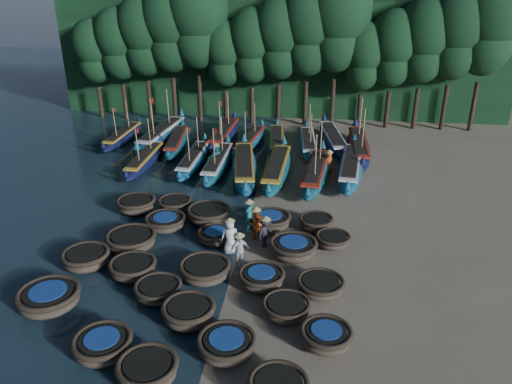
# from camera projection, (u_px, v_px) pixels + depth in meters

# --- Properties ---
(ground) EXTENTS (120.00, 120.00, 0.00)m
(ground) POSITION_uv_depth(u_px,v_px,m) (244.00, 234.00, 25.64)
(ground) COLOR #7B705A
(ground) RESTS_ON ground
(foliage_wall) EXTENTS (40.00, 3.00, 10.00)m
(foliage_wall) POSITION_uv_depth(u_px,v_px,m) (281.00, 59.00, 44.83)
(foliage_wall) COLOR black
(foliage_wall) RESTS_ON ground
(coracle_1) EXTENTS (2.50, 2.50, 0.77)m
(coracle_1) POSITION_uv_depth(u_px,v_px,m) (103.00, 345.00, 17.48)
(coracle_1) COLOR brown
(coracle_1) RESTS_ON ground
(coracle_2) EXTENTS (2.36, 2.36, 0.82)m
(coracle_2) POSITION_uv_depth(u_px,v_px,m) (148.00, 370.00, 16.36)
(coracle_2) COLOR brown
(coracle_2) RESTS_ON ground
(coracle_3) EXTENTS (2.59, 2.59, 0.73)m
(coracle_3) POSITION_uv_depth(u_px,v_px,m) (227.00, 345.00, 17.53)
(coracle_3) COLOR brown
(coracle_3) RESTS_ON ground
(coracle_5) EXTENTS (2.57, 2.57, 0.85)m
(coracle_5) POSITION_uv_depth(u_px,v_px,m) (49.00, 298.00, 19.89)
(coracle_5) COLOR brown
(coracle_5) RESTS_ON ground
(coracle_6) EXTENTS (2.39, 2.39, 0.70)m
(coracle_6) POSITION_uv_depth(u_px,v_px,m) (158.00, 290.00, 20.52)
(coracle_6) COLOR brown
(coracle_6) RESTS_ON ground
(coracle_7) EXTENTS (2.32, 2.32, 0.84)m
(coracle_7) POSITION_uv_depth(u_px,v_px,m) (189.00, 312.00, 19.07)
(coracle_7) COLOR brown
(coracle_7) RESTS_ON ground
(coracle_8) EXTENTS (1.94, 1.94, 0.63)m
(coracle_8) POSITION_uv_depth(u_px,v_px,m) (286.00, 307.00, 19.54)
(coracle_8) COLOR brown
(coracle_8) RESTS_ON ground
(coracle_9) EXTENTS (1.95, 1.95, 0.74)m
(coracle_9) POSITION_uv_depth(u_px,v_px,m) (326.00, 336.00, 17.92)
(coracle_9) COLOR brown
(coracle_9) RESTS_ON ground
(coracle_10) EXTENTS (2.19, 2.19, 0.82)m
(coracle_10) POSITION_uv_depth(u_px,v_px,m) (86.00, 258.00, 22.64)
(coracle_10) COLOR brown
(coracle_10) RESTS_ON ground
(coracle_11) EXTENTS (2.31, 2.31, 0.76)m
(coracle_11) POSITION_uv_depth(u_px,v_px,m) (133.00, 268.00, 21.99)
(coracle_11) COLOR brown
(coracle_11) RESTS_ON ground
(coracle_12) EXTENTS (2.29, 2.29, 0.81)m
(coracle_12) POSITION_uv_depth(u_px,v_px,m) (205.00, 270.00, 21.77)
(coracle_12) COLOR brown
(coracle_12) RESTS_ON ground
(coracle_13) EXTENTS (2.41, 2.41, 0.72)m
(coracle_13) POSITION_uv_depth(u_px,v_px,m) (261.00, 278.00, 21.31)
(coracle_13) COLOR brown
(coracle_13) RESTS_ON ground
(coracle_14) EXTENTS (2.03, 2.03, 0.68)m
(coracle_14) POSITION_uv_depth(u_px,v_px,m) (321.00, 285.00, 20.84)
(coracle_14) COLOR brown
(coracle_14) RESTS_ON ground
(coracle_15) EXTENTS (2.89, 2.89, 0.82)m
(coracle_15) POSITION_uv_depth(u_px,v_px,m) (131.00, 240.00, 24.15)
(coracle_15) COLOR brown
(coracle_15) RESTS_ON ground
(coracle_16) EXTENTS (2.14, 2.14, 0.73)m
(coracle_16) POSITION_uv_depth(u_px,v_px,m) (165.00, 222.00, 25.96)
(coracle_16) COLOR brown
(coracle_16) RESTS_ON ground
(coracle_17) EXTENTS (1.87, 1.87, 0.65)m
(coracle_17) POSITION_uv_depth(u_px,v_px,m) (216.00, 235.00, 24.75)
(coracle_17) COLOR brown
(coracle_17) RESTS_ON ground
(coracle_18) EXTENTS (2.49, 2.49, 0.85)m
(coracle_18) POSITION_uv_depth(u_px,v_px,m) (293.00, 248.00, 23.42)
(coracle_18) COLOR brown
(coracle_18) RESTS_ON ground
(coracle_19) EXTENTS (1.94, 1.94, 0.65)m
(coracle_19) POSITION_uv_depth(u_px,v_px,m) (333.00, 240.00, 24.36)
(coracle_19) COLOR brown
(coracle_19) RESTS_ON ground
(coracle_20) EXTENTS (2.56, 2.56, 0.80)m
(coracle_20) POSITION_uv_depth(u_px,v_px,m) (136.00, 204.00, 27.80)
(coracle_20) COLOR brown
(coracle_20) RESTS_ON ground
(coracle_21) EXTENTS (2.24, 2.24, 0.74)m
(coracle_21) POSITION_uv_depth(u_px,v_px,m) (175.00, 204.00, 27.90)
(coracle_21) COLOR brown
(coracle_21) RESTS_ON ground
(coracle_22) EXTENTS (2.73, 2.73, 0.84)m
(coracle_22) POSITION_uv_depth(u_px,v_px,m) (209.00, 214.00, 26.69)
(coracle_22) COLOR brown
(coracle_22) RESTS_ON ground
(coracle_23) EXTENTS (2.19, 2.19, 0.79)m
(coracle_23) POSITION_uv_depth(u_px,v_px,m) (270.00, 220.00, 26.02)
(coracle_23) COLOR brown
(coracle_23) RESTS_ON ground
(coracle_24) EXTENTS (2.20, 2.20, 0.72)m
(coracle_24) POSITION_uv_depth(u_px,v_px,m) (316.00, 222.00, 25.93)
(coracle_24) COLOR brown
(coracle_24) RESTS_ON ground
(long_boat_2) EXTENTS (1.32, 7.43, 3.16)m
(long_boat_2) POSITION_uv_depth(u_px,v_px,m) (145.00, 160.00, 34.08)
(long_boat_2) COLOR #0F1439
(long_boat_2) RESTS_ON ground
(long_boat_3) EXTENTS (1.39, 7.61, 3.23)m
(long_boat_3) POSITION_uv_depth(u_px,v_px,m) (193.00, 160.00, 34.07)
(long_boat_3) COLOR navy
(long_boat_3) RESTS_ON ground
(long_boat_4) EXTENTS (1.42, 8.05, 3.42)m
(long_boat_4) POSITION_uv_depth(u_px,v_px,m) (218.00, 163.00, 33.45)
(long_boat_4) COLOR navy
(long_boat_4) RESTS_ON ground
(long_boat_5) EXTENTS (2.94, 9.04, 1.61)m
(long_boat_5) POSITION_uv_depth(u_px,v_px,m) (245.00, 167.00, 32.61)
(long_boat_5) COLOR navy
(long_boat_5) RESTS_ON ground
(long_boat_6) EXTENTS (1.86, 8.86, 1.56)m
(long_boat_6) POSITION_uv_depth(u_px,v_px,m) (277.00, 169.00, 32.34)
(long_boat_6) COLOR navy
(long_boat_6) RESTS_ON ground
(long_boat_7) EXTENTS (2.35, 8.49, 3.63)m
(long_boat_7) POSITION_uv_depth(u_px,v_px,m) (316.00, 173.00, 31.77)
(long_boat_7) COLOR navy
(long_boat_7) RESTS_ON ground
(long_boat_8) EXTENTS (2.42, 8.90, 1.57)m
(long_boat_8) POSITION_uv_depth(u_px,v_px,m) (351.00, 167.00, 32.54)
(long_boat_8) COLOR navy
(long_boat_8) RESTS_ON ground
(long_boat_9) EXTENTS (1.56, 7.27, 3.09)m
(long_boat_9) POSITION_uv_depth(u_px,v_px,m) (123.00, 136.00, 38.90)
(long_boat_9) COLOR #0F1439
(long_boat_9) RESTS_ON ground
(long_boat_10) EXTENTS (2.54, 9.15, 3.91)m
(long_boat_10) POSITION_uv_depth(u_px,v_px,m) (162.00, 134.00, 38.87)
(long_boat_10) COLOR navy
(long_boat_10) RESTS_ON ground
(long_boat_11) EXTENTS (2.16, 7.55, 1.34)m
(long_boat_11) POSITION_uv_depth(u_px,v_px,m) (176.00, 142.00, 37.58)
(long_boat_11) COLOR navy
(long_boat_11) RESTS_ON ground
(long_boat_12) EXTENTS (1.88, 8.59, 3.65)m
(long_boat_12) POSITION_uv_depth(u_px,v_px,m) (224.00, 135.00, 38.96)
(long_boat_12) COLOR #0F1439
(long_boat_12) RESTS_ON ground
(long_boat_13) EXTENTS (2.41, 7.41, 3.18)m
(long_boat_13) POSITION_uv_depth(u_px,v_px,m) (250.00, 141.00, 37.71)
(long_boat_13) COLOR navy
(long_boat_13) RESTS_ON ground
(long_boat_14) EXTENTS (1.88, 7.37, 1.30)m
(long_boat_14) POSITION_uv_depth(u_px,v_px,m) (277.00, 141.00, 37.88)
(long_boat_14) COLOR navy
(long_boat_14) RESTS_ON ground
(long_boat_15) EXTENTS (1.81, 7.53, 3.21)m
(long_boat_15) POSITION_uv_depth(u_px,v_px,m) (308.00, 143.00, 37.27)
(long_boat_15) COLOR navy
(long_boat_15) RESTS_ON ground
(long_boat_16) EXTENTS (2.90, 8.57, 1.53)m
(long_boat_16) POSITION_uv_depth(u_px,v_px,m) (333.00, 139.00, 37.89)
(long_boat_16) COLOR #0F1439
(long_boat_16) RESTS_ON ground
(long_boat_17) EXTENTS (1.64, 9.19, 3.90)m
(long_boat_17) POSITION_uv_depth(u_px,v_px,m) (358.00, 147.00, 36.22)
(long_boat_17) COLOR #0F1439
(long_boat_17) RESTS_ON ground
(fisherman_0) EXTENTS (1.01, 0.83, 1.97)m
(fisherman_0) POSITION_uv_depth(u_px,v_px,m) (230.00, 235.00, 23.62)
(fisherman_0) COLOR silver
(fisherman_0) RESTS_ON ground
(fisherman_1) EXTENTS (0.67, 0.73, 1.87)m
(fisherman_1) POSITION_uv_depth(u_px,v_px,m) (249.00, 214.00, 25.66)
(fisherman_1) COLOR #1A6D6C
(fisherman_1) RESTS_ON ground
(fisherman_2) EXTENTS (0.99, 0.89, 1.87)m
(fisherman_2) POSITION_uv_depth(u_px,v_px,m) (256.00, 223.00, 24.87)
(fisherman_2) COLOR #BB4B18
(fisherman_2) RESTS_ON ground
(fisherman_3) EXTENTS (1.02, 1.17, 1.77)m
(fisherman_3) POSITION_uv_depth(u_px,v_px,m) (265.00, 232.00, 24.16)
(fisherman_3) COLOR black
(fisherman_3) RESTS_ON ground
(fisherman_4) EXTENTS (1.03, 0.91, 1.87)m
(fisherman_4) POSITION_uv_depth(u_px,v_px,m) (239.00, 249.00, 22.53)
(fisherman_4) COLOR silver
(fisherman_4) RESTS_ON ground
(fisherman_5) EXTENTS (1.10, 1.65, 1.90)m
(fisherman_5) POSITION_uv_depth(u_px,v_px,m) (216.00, 156.00, 33.69)
(fisherman_5) COLOR #1A6D6C
(fisherman_5) RESTS_ON ground
(fisherman_6) EXTENTS (0.84, 0.88, 1.72)m
(fisherman_6) POSITION_uv_depth(u_px,v_px,m) (329.00, 161.00, 32.95)
(fisherman_6) COLOR #BB4B18
(fisherman_6) RESTS_ON ground
(tree_0) EXTENTS (3.68, 3.68, 8.68)m
(tree_0) POSITION_uv_depth(u_px,v_px,m) (94.00, 50.00, 43.06)
(tree_0) COLOR black
(tree_0) RESTS_ON ground
(tree_1) EXTENTS (4.09, 4.09, 9.65)m
(tree_1) POSITION_uv_depth(u_px,v_px,m) (118.00, 43.00, 42.52)
(tree_1) COLOR black
(tree_1) RESTS_ON ground
(tree_2) EXTENTS (4.51, 4.51, 10.63)m
(tree_2) POSITION_uv_depth(u_px,v_px,m) (144.00, 35.00, 41.98)
(tree_2) COLOR black
(tree_2) RESTS_ON ground
(tree_3) EXTENTS (4.92, 4.92, 11.60)m
(tree_3) POSITION_uv_depth(u_px,v_px,m) (170.00, 27.00, 41.45)
(tree_3) COLOR black
(tree_3) RESTS_ON ground
(tree_4) EXTENTS (5.34, 5.34, 12.58)m
(tree_4) POSITION_uv_depth(u_px,v_px,m) (196.00, 19.00, 40.91)
(tree_4) COLOR black
(tree_4) RESTS_ON ground
(tree_5) EXTENTS (3.68, 3.68, 8.68)m
(tree_5) POSITION_uv_depth(u_px,v_px,m) (225.00, 53.00, 41.77)
(tree_5) COLOR black
(tree_5) RESTS_ON ground
(tree_6) EXTENTS (4.09, 4.09, 9.65)m
(tree_6) POSITION_uv_depth(u_px,v_px,m) (252.00, 45.00, 41.23)
(tree_6) COLOR black
(tree_6) RESTS_ON ground
(tree_7) EXTENTS (4.51, 4.51, 10.63)m
(tree_7) POSITION_uv_depth(u_px,v_px,m) (280.00, 37.00, 40.69)
(tree_7) COLOR black
(tree_7) RESTS_ON ground
(tree_8) EXTENTS (4.92, 4.92, 11.60)m
(tree_8) POSITION_uv_depth(u_px,v_px,m) (308.00, 29.00, 40.16)
(tree_8) COLOR black
(tree_8) RESTS_ON ground
(tree_9) EXTENTS (5.34, 5.34, 12.58)m
(tree_9) POSITION_uv_depth(u_px,v_px,m) (338.00, 20.00, 39.62)
(tree_9) COLOR black
(tree_9) RESTS_ON ground
(tree_10) EXTENTS (3.68, 3.68, 8.68)m
(tree_10) POSITION_uv_depth(u_px,v_px,m) (364.00, 56.00, 40.47)
(tree_10) COLOR black
(tree_10) RESTS_ON ground
(tree_11) EXTENTS (4.09, 4.09, 9.65)m
(tree_11) POSITION_uv_depth(u_px,v_px,m) (394.00, 48.00, 39.94)
(tree_11) COLOR black
(tree_11) RESTS_ON ground
(tree_12) EXTENTS (4.51, 4.51, 10.63)m
(tree_12) POSITION_uv_depth(u_px,v_px,m) (425.00, 39.00, 39.40)
(tree_12) COLOR black
(tree_12) RESTS_ON ground
(tree_13) EXTENTS (4.92, 4.92, 11.60)m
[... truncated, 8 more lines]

